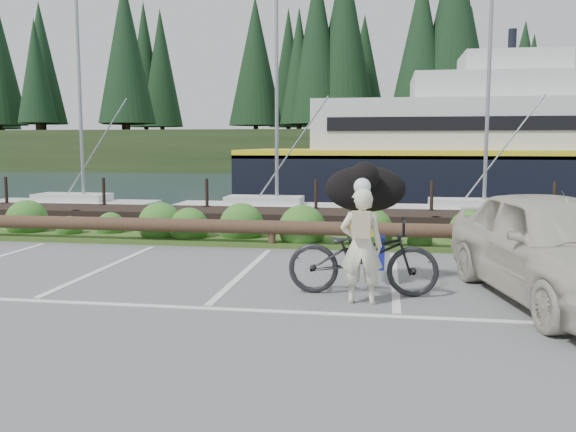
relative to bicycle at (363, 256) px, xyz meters
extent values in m
plane|color=#5A5A5C|center=(-2.10, -0.74, -0.59)|extent=(72.00, 72.00, 0.00)
plane|color=#19273D|center=(-2.10, 47.26, -1.79)|extent=(160.00, 160.00, 0.00)
cube|color=#3D5B21|center=(-2.10, 4.56, -0.54)|extent=(34.00, 1.60, 0.10)
imported|color=black|center=(0.00, 0.00, 0.00)|extent=(2.23, 0.78, 1.17)
imported|color=beige|center=(0.00, -0.52, 0.23)|extent=(0.60, 0.39, 1.64)
ellipsoid|color=black|center=(0.00, 0.71, 0.95)|extent=(0.63, 1.28, 0.74)
imported|color=beige|center=(2.75, 0.07, 0.21)|extent=(2.82, 4.98, 1.60)
camera|label=1|loc=(0.31, -9.01, 1.66)|focal=38.00mm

